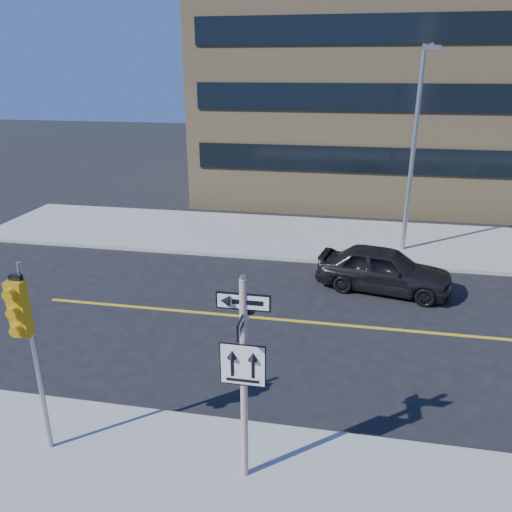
% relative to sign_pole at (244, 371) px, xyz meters
% --- Properties ---
extents(ground, '(120.00, 120.00, 0.00)m').
position_rel_sign_pole_xyz_m(ground, '(0.00, 2.51, -2.44)').
color(ground, black).
rests_on(ground, ground).
extents(sign_pole, '(0.92, 0.92, 4.06)m').
position_rel_sign_pole_xyz_m(sign_pole, '(0.00, 0.00, 0.00)').
color(sign_pole, white).
rests_on(sign_pole, near_sidewalk).
extents(traffic_signal, '(0.32, 0.45, 4.00)m').
position_rel_sign_pole_xyz_m(traffic_signal, '(-4.00, -0.15, 0.59)').
color(traffic_signal, gray).
rests_on(traffic_signal, near_sidewalk).
extents(parked_car_a, '(2.76, 4.87, 1.56)m').
position_rel_sign_pole_xyz_m(parked_car_a, '(2.98, 9.40, -1.66)').
color(parked_car_a, black).
rests_on(parked_car_a, ground).
extents(streetlight_a, '(0.55, 2.25, 8.00)m').
position_rel_sign_pole_xyz_m(streetlight_a, '(4.00, 13.27, 2.32)').
color(streetlight_a, gray).
rests_on(streetlight_a, far_sidewalk).
extents(building_brick, '(18.00, 18.00, 18.00)m').
position_rel_sign_pole_xyz_m(building_brick, '(2.00, 27.51, 6.56)').
color(building_brick, '#A18759').
rests_on(building_brick, ground).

